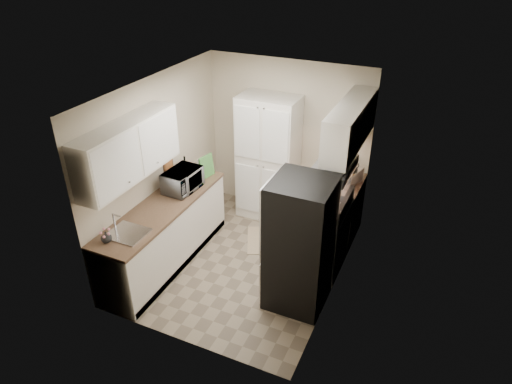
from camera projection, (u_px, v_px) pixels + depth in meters
ground at (244, 261)px, 6.49m from camera, size 3.20×3.20×0.00m
room_shell at (241, 158)px, 5.68m from camera, size 2.64×3.24×2.52m
pantry_cabinet at (268, 159)px, 7.11m from camera, size 0.90×0.55×2.00m
base_cabinet_left at (166, 235)px, 6.29m from camera, size 0.60×2.30×0.88m
countertop_left at (162, 207)px, 6.06m from camera, size 0.63×2.33×0.04m
base_cabinet_right at (337, 210)px, 6.86m from camera, size 0.60×0.80×0.88m
countertop_right at (340, 183)px, 6.63m from camera, size 0.63×0.83×0.04m
electric_range at (320, 235)px, 6.22m from camera, size 0.71×0.78×1.13m
refrigerator at (300, 244)px, 5.41m from camera, size 0.70×0.72×1.70m
microwave at (183, 180)px, 6.34m from camera, size 0.40×0.57×0.30m
wine_bottle at (185, 167)px, 6.69m from camera, size 0.08×0.08×0.30m
flower_vase at (106, 237)px, 5.31m from camera, size 0.14×0.14×0.13m
cutting_board at (207, 166)px, 6.68m from camera, size 0.08×0.27×0.33m
toaster_oven at (347, 176)px, 6.52m from camera, size 0.40×0.46×0.23m
fruit_basket at (348, 165)px, 6.43m from camera, size 0.35×0.35×0.13m
kitchen_mat at (262, 240)px, 6.92m from camera, size 0.69×0.82×0.01m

